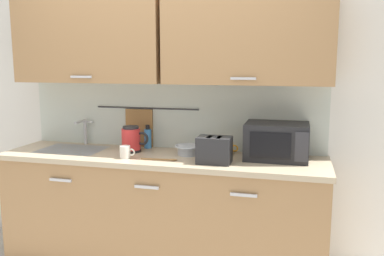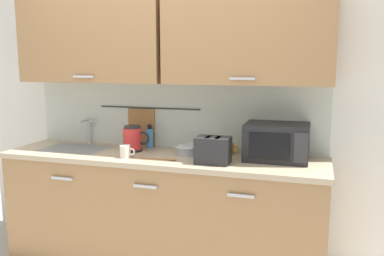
{
  "view_description": "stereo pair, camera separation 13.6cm",
  "coord_description": "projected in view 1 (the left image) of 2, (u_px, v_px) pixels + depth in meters",
  "views": [
    {
      "loc": [
        1.01,
        -2.62,
        1.62
      ],
      "look_at": [
        0.24,
        0.33,
        1.12
      ],
      "focal_mm": 38.16,
      "sensor_mm": 36.0,
      "label": 1
    },
    {
      "loc": [
        1.14,
        -2.58,
        1.62
      ],
      "look_at": [
        0.24,
        0.33,
        1.12
      ],
      "focal_mm": 38.16,
      "sensor_mm": 36.0,
      "label": 2
    }
  ],
  "objects": [
    {
      "name": "mug_by_kettle",
      "position": [
        228.0,
        148.0,
        3.19
      ],
      "size": [
        0.12,
        0.08,
        0.09
      ],
      "color": "orange",
      "rests_on": "counter_unit"
    },
    {
      "name": "microwave",
      "position": [
        277.0,
        141.0,
        3.02
      ],
      "size": [
        0.46,
        0.35,
        0.27
      ],
      "color": "black",
      "rests_on": "counter_unit"
    },
    {
      "name": "dish_soap_bottle",
      "position": [
        148.0,
        138.0,
        3.41
      ],
      "size": [
        0.06,
        0.06,
        0.2
      ],
      "color": "#3F8CD8",
      "rests_on": "counter_unit"
    },
    {
      "name": "electric_kettle",
      "position": [
        132.0,
        139.0,
        3.27
      ],
      "size": [
        0.23,
        0.16,
        0.21
      ],
      "color": "black",
      "rests_on": "counter_unit"
    },
    {
      "name": "mug_near_sink",
      "position": [
        125.0,
        152.0,
        3.05
      ],
      "size": [
        0.12,
        0.08,
        0.09
      ],
      "color": "silver",
      "rests_on": "counter_unit"
    },
    {
      "name": "mixing_bowl",
      "position": [
        189.0,
        149.0,
        3.17
      ],
      "size": [
        0.21,
        0.21,
        0.08
      ],
      "color": "#A5ADB7",
      "rests_on": "counter_unit"
    },
    {
      "name": "counter_unit",
      "position": [
        160.0,
        210.0,
        3.23
      ],
      "size": [
        2.53,
        0.64,
        0.9
      ],
      "color": "#997047",
      "rests_on": "ground"
    },
    {
      "name": "sink_faucet",
      "position": [
        84.0,
        128.0,
        3.54
      ],
      "size": [
        0.09,
        0.17,
        0.22
      ],
      "color": "#B2B5BA",
      "rests_on": "counter_unit"
    },
    {
      "name": "toaster",
      "position": [
        214.0,
        150.0,
        2.91
      ],
      "size": [
        0.26,
        0.17,
        0.19
      ],
      "color": "#232326",
      "rests_on": "counter_unit"
    },
    {
      "name": "wooden_spoon",
      "position": [
        164.0,
        159.0,
        3.0
      ],
      "size": [
        0.28,
        0.05,
        0.01
      ],
      "color": "#9E7042",
      "rests_on": "counter_unit"
    },
    {
      "name": "back_wall_assembly",
      "position": [
        169.0,
        73.0,
        3.28
      ],
      "size": [
        3.7,
        0.41,
        2.5
      ],
      "color": "silver",
      "rests_on": "ground"
    }
  ]
}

